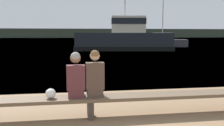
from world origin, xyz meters
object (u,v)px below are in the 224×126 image
object	(u,v)px
bench_main	(90,100)
tugboat_red	(124,39)
shopping_bag	(51,94)
person_left	(76,77)
person_right	(95,76)
moored_sailboat	(164,43)

from	to	relation	value
bench_main	tugboat_red	distance (m)	22.15
shopping_bag	tugboat_red	distance (m)	22.37
person_left	person_right	size ratio (longest dim) A/B	0.96
moored_sailboat	person_right	bearing A→B (deg)	172.91
shopping_bag	person_right	bearing A→B (deg)	1.67
person_left	moored_sailboat	distance (m)	30.94
person_left	tugboat_red	distance (m)	22.21
tugboat_red	moored_sailboat	distance (m)	9.83
tugboat_red	moored_sailboat	world-z (taller)	moored_sailboat
person_right	moored_sailboat	world-z (taller)	moored_sailboat
person_right	bench_main	bearing A→B (deg)	-178.16
person_left	shopping_bag	bearing A→B (deg)	-177.03
person_left	moored_sailboat	xyz separation A→B (m)	(12.68, 28.22, -0.32)
bench_main	person_right	distance (m)	0.51
person_left	tugboat_red	xyz separation A→B (m)	(5.53, 21.50, 0.30)
person_left	moored_sailboat	bearing A→B (deg)	65.80
person_right	shopping_bag	xyz separation A→B (m)	(-0.91, -0.03, -0.33)
bench_main	shopping_bag	world-z (taller)	shopping_bag
shopping_bag	tugboat_red	xyz separation A→B (m)	(6.04, 21.53, 0.62)
bench_main	person_right	xyz separation A→B (m)	(0.10, 0.00, 0.50)
person_right	tugboat_red	xyz separation A→B (m)	(5.14, 21.50, 0.30)
moored_sailboat	bench_main	bearing A→B (deg)	172.74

